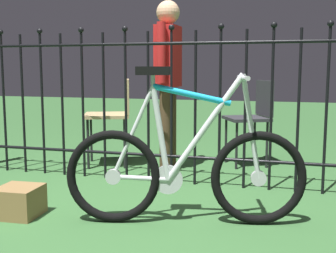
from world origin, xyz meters
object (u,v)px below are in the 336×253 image
Objects in this scene: bicycle at (185,170)px; chair_charcoal at (254,113)px; chair_tan at (115,111)px; display_crate at (19,201)px; person_visitor at (168,72)px.

chair_charcoal is at bearing 81.75° from bicycle.
chair_tan is 3.24× the size of display_crate.
person_visitor is at bearing 69.26° from display_crate.
chair_charcoal is at bearing 15.63° from chair_tan.
person_visitor is at bearing -150.01° from chair_charcoal.
chair_tan is at bearing 89.65° from display_crate.
display_crate is (-1.31, -1.92, -0.41)m from chair_charcoal.
display_crate is (-0.01, -1.56, -0.44)m from chair_tan.
chair_charcoal is 3.19× the size of display_crate.
person_visitor is 5.97× the size of display_crate.
person_visitor is at bearing 110.07° from bicycle.
person_visitor is at bearing -6.66° from chair_tan.
chair_tan is 1.35m from chair_charcoal.
chair_charcoal is at bearing 55.78° from display_crate.
chair_charcoal is at bearing 29.99° from person_visitor.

